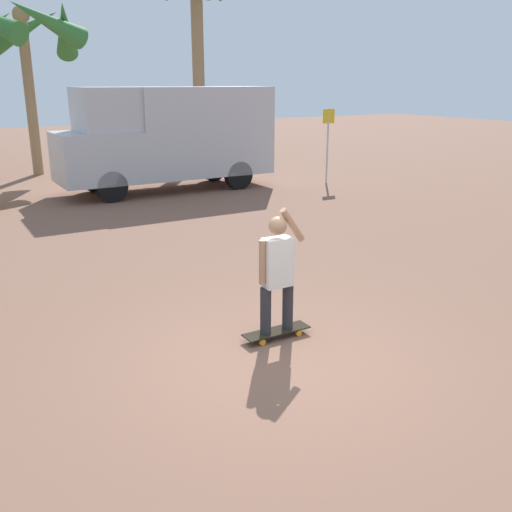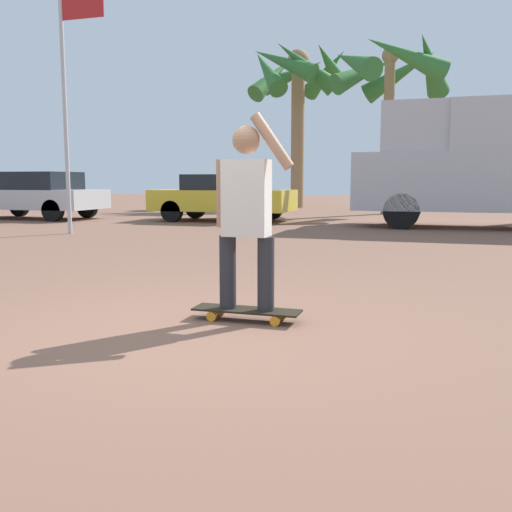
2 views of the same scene
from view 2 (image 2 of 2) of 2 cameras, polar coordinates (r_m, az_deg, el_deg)
name	(u,v)px [view 2 (image 2 of 2)]	position (r m, az deg, el deg)	size (l,w,h in m)	color
ground_plane	(184,333)	(4.48, -7.25, -7.69)	(80.00, 80.00, 0.00)	brown
skateboard	(247,311)	(4.81, -0.94, -5.53)	(0.91, 0.25, 0.10)	black
person_skateboarder	(246,208)	(4.69, -0.97, 4.87)	(0.66, 0.23, 1.61)	#28282D
camper_van	(496,160)	(15.08, 22.90, 8.87)	(6.38, 2.06, 3.04)	black
parked_car_yellow	(224,196)	(16.48, -3.22, 5.99)	(3.96, 1.90, 1.33)	black
parked_car_silver	(35,194)	(18.66, -21.22, 5.79)	(4.12, 1.92, 1.41)	black
palm_tree_center_background	(390,71)	(20.65, 13.28, 17.56)	(4.22, 4.37, 5.92)	#8E704C
palm_tree_far_left	(297,78)	(24.77, 4.12, 17.34)	(4.50, 4.47, 6.75)	#8E704C
flagpole	(68,90)	(13.24, -18.27, 15.53)	(1.09, 0.12, 5.28)	#B7B7BC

